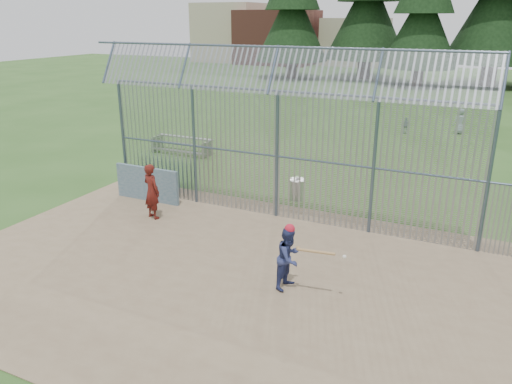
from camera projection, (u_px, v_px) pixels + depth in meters
The scene contains 12 objects.
ground at pixel (223, 261), 13.10m from camera, with size 120.00×120.00×0.00m, color #2D511E.
dirt_infield at pixel (214, 269), 12.68m from camera, with size 14.00×10.00×0.02m, color #756047.
dugout_wall at pixel (147, 184), 17.24m from camera, with size 2.50×0.12×1.20m, color #38566B.
batter at pixel (289, 258), 11.60m from camera, with size 0.73×0.57×1.50m, color navy.
onlooker at pixel (152, 191), 15.63m from camera, with size 0.65×0.42×1.77m, color maroon.
bg_kid_standing at pixel (460, 121), 27.28m from camera, with size 0.70×0.45×1.42m, color gray.
bg_kid_seated at pixel (406, 125), 27.39m from camera, with size 0.53×0.22×0.90m, color slate.
batting_gear at pixel (297, 235), 11.28m from camera, with size 1.49×0.36×0.54m.
trash_can at pixel (297, 189), 17.42m from camera, with size 0.56×0.56×0.82m.
bleacher at pixel (182, 145), 23.38m from camera, with size 3.00×0.95×0.72m.
backstop_fence at pixel (333, 152), 14.51m from camera, with size 20.09×0.81×5.30m.
distant_buildings at pixel (274, 36), 69.45m from camera, with size 26.50×10.50×8.00m.
Camera 1 is at (5.84, -10.25, 6.06)m, focal length 35.00 mm.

